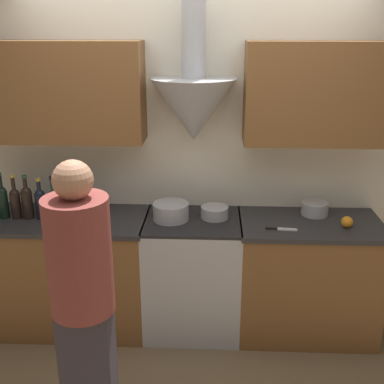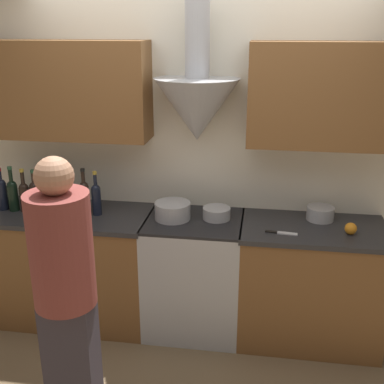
{
  "view_description": "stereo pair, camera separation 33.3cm",
  "coord_description": "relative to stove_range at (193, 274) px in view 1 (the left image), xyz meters",
  "views": [
    {
      "loc": [
        0.15,
        -2.9,
        2.25
      ],
      "look_at": [
        0.0,
        0.24,
        1.15
      ],
      "focal_mm": 45.0,
      "sensor_mm": 36.0,
      "label": 1
    },
    {
      "loc": [
        0.48,
        -2.87,
        2.25
      ],
      "look_at": [
        0.0,
        0.24,
        1.15
      ],
      "focal_mm": 45.0,
      "sensor_mm": 36.0,
      "label": 2
    }
  ],
  "objects": [
    {
      "name": "mixing_bowl",
      "position": [
        0.16,
        0.05,
        0.49
      ],
      "size": [
        0.2,
        0.2,
        0.08
      ],
      "color": "#A8AAAF",
      "rests_on": "stove_range"
    },
    {
      "name": "counter_left",
      "position": [
        -0.96,
        -0.0,
        -0.0
      ],
      "size": [
        1.23,
        0.62,
        0.9
      ],
      "color": "brown",
      "rests_on": "ground_plane"
    },
    {
      "name": "chefs_knife",
      "position": [
        0.63,
        -0.15,
        0.45
      ],
      "size": [
        0.22,
        0.05,
        0.01
      ],
      "rotation": [
        0.0,
        0.0,
        -0.1
      ],
      "color": "silver",
      "rests_on": "counter_right"
    },
    {
      "name": "wine_bottle_6",
      "position": [
        -0.92,
        -0.02,
        0.58
      ],
      "size": [
        0.08,
        0.08,
        0.33
      ],
      "color": "black",
      "rests_on": "counter_left"
    },
    {
      "name": "ground_plane",
      "position": [
        0.0,
        -0.35,
        -0.46
      ],
      "size": [
        12.0,
        12.0,
        0.0
      ],
      "primitive_type": "plane",
      "color": "brown"
    },
    {
      "name": "counter_right",
      "position": [
        0.86,
        -0.0,
        -0.0
      ],
      "size": [
        1.03,
        0.62,
        0.9
      ],
      "color": "brown",
      "rests_on": "ground_plane"
    },
    {
      "name": "wine_bottle_1",
      "position": [
        -1.39,
        -0.02,
        0.58
      ],
      "size": [
        0.08,
        0.08,
        0.35
      ],
      "color": "black",
      "rests_on": "counter_left"
    },
    {
      "name": "wine_bottle_5",
      "position": [
        -1.01,
        -0.03,
        0.57
      ],
      "size": [
        0.07,
        0.07,
        0.33
      ],
      "color": "black",
      "rests_on": "counter_left"
    },
    {
      "name": "wall_back",
      "position": [
        -0.03,
        0.27,
        1.01
      ],
      "size": [
        8.4,
        0.6,
        2.6
      ],
      "color": "silver",
      "rests_on": "ground_plane"
    },
    {
      "name": "wine_bottle_8",
      "position": [
        -0.73,
        -0.01,
        0.58
      ],
      "size": [
        0.07,
        0.07,
        0.34
      ],
      "color": "black",
      "rests_on": "counter_left"
    },
    {
      "name": "saucepan",
      "position": [
        0.91,
        0.14,
        0.5
      ],
      "size": [
        0.2,
        0.2,
        0.1
      ],
      "color": "#A8AAAF",
      "rests_on": "counter_right"
    },
    {
      "name": "stove_range",
      "position": [
        0.0,
        0.0,
        0.0
      ],
      "size": [
        0.71,
        0.6,
        0.9
      ],
      "color": "#A8AAAF",
      "rests_on": "ground_plane"
    },
    {
      "name": "orange_fruit",
      "position": [
        1.09,
        -0.09,
        0.49
      ],
      "size": [
        0.08,
        0.08,
        0.08
      ],
      "color": "orange",
      "rests_on": "counter_right"
    },
    {
      "name": "person_foreground_left",
      "position": [
        -0.51,
        -1.15,
        0.47
      ],
      "size": [
        0.32,
        0.32,
        1.67
      ],
      "color": "#38333D",
      "rests_on": "ground_plane"
    },
    {
      "name": "stock_pot",
      "position": [
        -0.16,
        -0.0,
        0.51
      ],
      "size": [
        0.26,
        0.26,
        0.12
      ],
      "color": "#A8AAAF",
      "rests_on": "stove_range"
    },
    {
      "name": "wine_bottle_3",
      "position": [
        -1.21,
        -0.02,
        0.58
      ],
      "size": [
        0.08,
        0.08,
        0.33
      ],
      "color": "black",
      "rests_on": "counter_left"
    },
    {
      "name": "wine_bottle_7",
      "position": [
        -0.82,
        -0.01,
        0.59
      ],
      "size": [
        0.07,
        0.07,
        0.36
      ],
      "color": "black",
      "rests_on": "counter_left"
    },
    {
      "name": "wine_bottle_2",
      "position": [
        -1.3,
        -0.02,
        0.58
      ],
      "size": [
        0.07,
        0.07,
        0.33
      ],
      "color": "black",
      "rests_on": "counter_left"
    },
    {
      "name": "wine_bottle_4",
      "position": [
        -1.11,
        -0.02,
        0.57
      ],
      "size": [
        0.08,
        0.08,
        0.31
      ],
      "color": "black",
      "rests_on": "counter_left"
    }
  ]
}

